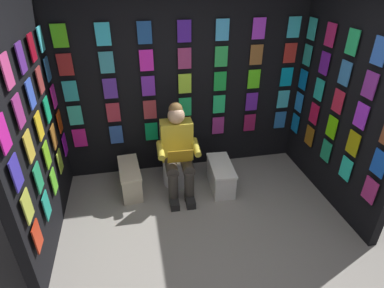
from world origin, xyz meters
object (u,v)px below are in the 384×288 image
at_px(toilet, 176,159).
at_px(comic_longbox_far, 221,176).
at_px(comic_longbox_near, 130,179).
at_px(person_reading, 178,150).

relative_size(toilet, comic_longbox_far, 1.20).
relative_size(comic_longbox_near, comic_longbox_far, 1.02).
relative_size(person_reading, comic_longbox_far, 1.85).
relative_size(person_reading, comic_longbox_near, 1.82).
xyz_separation_m(person_reading, comic_longbox_far, (-0.56, 0.07, -0.42)).
height_order(toilet, comic_longbox_far, toilet).
distance_m(toilet, person_reading, 0.35).
xyz_separation_m(toilet, comic_longbox_near, (0.63, 0.13, -0.14)).
bearing_deg(comic_longbox_near, toilet, -172.72).
bearing_deg(toilet, comic_longbox_far, 153.80).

